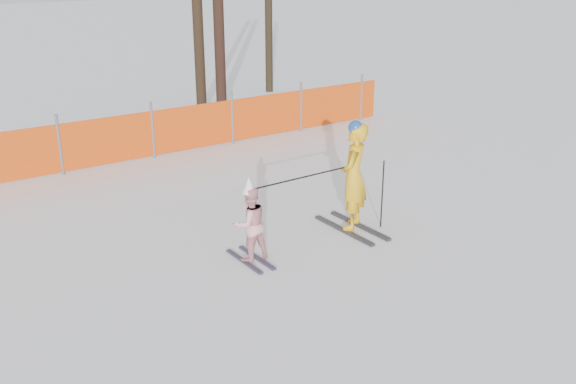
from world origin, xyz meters
name	(u,v)px	position (x,y,z in m)	size (l,w,h in m)	color
ground	(308,268)	(0.00, 0.00, 0.00)	(120.00, 120.00, 0.00)	white
adult	(354,176)	(1.41, 0.70, 0.91)	(0.75, 1.41, 1.81)	black
child	(250,223)	(-0.55, 0.67, 0.59)	(0.55, 0.93, 1.29)	black
ski_poles	(337,184)	(1.00, 0.61, 0.88)	(2.30, 0.22, 1.14)	black
safety_fence	(71,146)	(-1.37, 6.21, 0.56)	(16.49, 0.06, 1.25)	#595960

